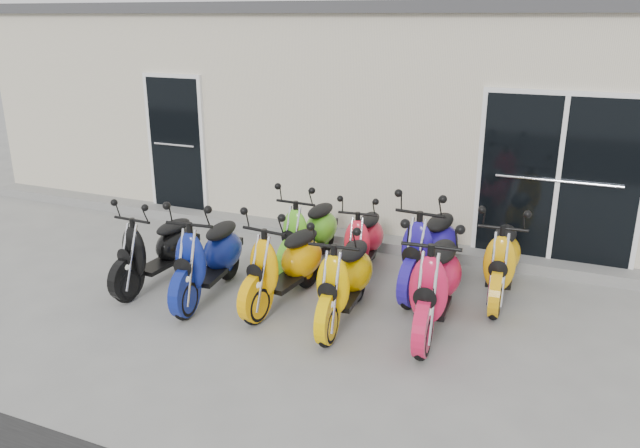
# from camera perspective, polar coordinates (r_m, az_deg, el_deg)

# --- Properties ---
(ground) EXTENTS (80.00, 80.00, 0.00)m
(ground) POSITION_cam_1_polar(r_m,az_deg,el_deg) (7.39, -1.86, -6.89)
(ground) COLOR gray
(ground) RESTS_ON ground
(building) EXTENTS (14.00, 6.00, 3.20)m
(building) POSITION_cam_1_polar(r_m,az_deg,el_deg) (11.70, 9.11, 10.60)
(building) COLOR beige
(building) RESTS_ON ground
(roof_cap) EXTENTS (14.20, 6.20, 0.16)m
(roof_cap) POSITION_cam_1_polar(r_m,az_deg,el_deg) (11.59, 9.56, 18.84)
(roof_cap) COLOR #3F3F42
(roof_cap) RESTS_ON building
(front_step) EXTENTS (14.00, 0.40, 0.15)m
(front_step) POSITION_cam_1_polar(r_m,az_deg,el_deg) (9.09, 3.55, -1.42)
(front_step) COLOR gray
(front_step) RESTS_ON ground
(door_left) EXTENTS (1.07, 0.08, 2.22)m
(door_left) POSITION_cam_1_polar(r_m,az_deg,el_deg) (10.37, -13.02, 7.45)
(door_left) COLOR black
(door_left) RESTS_ON front_step
(door_right) EXTENTS (2.02, 0.08, 2.22)m
(door_right) POSITION_cam_1_polar(r_m,az_deg,el_deg) (8.43, 20.98, 4.18)
(door_right) COLOR black
(door_right) RESTS_ON front_step
(scooter_front_black) EXTENTS (0.66, 1.62, 1.18)m
(scooter_front_black) POSITION_cam_1_polar(r_m,az_deg,el_deg) (7.81, -14.80, -1.41)
(scooter_front_black) COLOR black
(scooter_front_black) RESTS_ON ground
(scooter_front_blue) EXTENTS (0.82, 1.79, 1.28)m
(scooter_front_blue) POSITION_cam_1_polar(r_m,az_deg,el_deg) (7.32, -10.24, -2.02)
(scooter_front_blue) COLOR navy
(scooter_front_blue) RESTS_ON ground
(scooter_front_orange_a) EXTENTS (0.79, 1.74, 1.24)m
(scooter_front_orange_a) POSITION_cam_1_polar(r_m,az_deg,el_deg) (7.05, -3.29, -2.70)
(scooter_front_orange_a) COLOR #F7AA03
(scooter_front_orange_a) RESTS_ON ground
(scooter_front_orange_b) EXTENTS (0.73, 1.72, 1.24)m
(scooter_front_orange_b) POSITION_cam_1_polar(r_m,az_deg,el_deg) (6.65, 2.26, -4.06)
(scooter_front_orange_b) COLOR #F7BD00
(scooter_front_orange_b) RESTS_ON ground
(scooter_front_red) EXTENTS (0.78, 1.86, 1.35)m
(scooter_front_red) POSITION_cam_1_polar(r_m,az_deg,el_deg) (6.55, 10.58, -4.23)
(scooter_front_red) COLOR #DB1845
(scooter_front_red) RESTS_ON ground
(scooter_back_green) EXTENTS (0.64, 1.66, 1.22)m
(scooter_back_green) POSITION_cam_1_polar(r_m,az_deg,el_deg) (8.11, -1.02, 0.11)
(scooter_back_green) COLOR #5EC925
(scooter_back_green) RESTS_ON ground
(scooter_back_red) EXTENTS (0.72, 1.58, 1.13)m
(scooter_back_red) POSITION_cam_1_polar(r_m,az_deg,el_deg) (7.92, 4.03, -0.73)
(scooter_back_red) COLOR red
(scooter_back_red) RESTS_ON ground
(scooter_back_blue) EXTENTS (0.80, 1.85, 1.33)m
(scooter_back_blue) POSITION_cam_1_polar(r_m,az_deg,el_deg) (7.53, 10.01, -1.18)
(scooter_back_blue) COLOR #2416A0
(scooter_back_blue) RESTS_ON ground
(scooter_back_yellow) EXTENTS (0.70, 1.69, 1.23)m
(scooter_back_yellow) POSITION_cam_1_polar(r_m,az_deg,el_deg) (7.49, 16.36, -2.22)
(scooter_back_yellow) COLOR #ECA80C
(scooter_back_yellow) RESTS_ON ground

